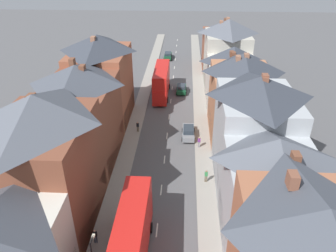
% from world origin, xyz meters
% --- Properties ---
extents(pavement_left, '(2.20, 104.00, 0.14)m').
position_xyz_m(pavement_left, '(-5.10, 38.00, 0.07)').
color(pavement_left, gray).
rests_on(pavement_left, ground).
extents(pavement_right, '(2.20, 104.00, 0.14)m').
position_xyz_m(pavement_right, '(5.10, 38.00, 0.07)').
color(pavement_right, gray).
rests_on(pavement_right, ground).
extents(centre_line_dashes, '(0.14, 97.80, 0.01)m').
position_xyz_m(centre_line_dashes, '(0.00, 36.00, 0.01)').
color(centre_line_dashes, silver).
rests_on(centre_line_dashes, ground).
extents(terrace_row_left, '(8.00, 52.61, 13.84)m').
position_xyz_m(terrace_row_left, '(-10.19, 14.18, 6.41)').
color(terrace_row_left, '#ADB2B7').
rests_on(terrace_row_left, ground).
extents(terrace_row_right, '(8.00, 77.70, 13.80)m').
position_xyz_m(terrace_row_right, '(10.19, 24.45, 6.01)').
color(terrace_row_right, brown).
rests_on(terrace_row_right, ground).
extents(double_decker_bus_lead, '(2.74, 10.80, 5.30)m').
position_xyz_m(double_decker_bus_lead, '(-1.81, 44.37, 2.82)').
color(double_decker_bus_lead, red).
rests_on(double_decker_bus_lead, ground).
extents(double_decker_bus_mid_street, '(2.74, 10.80, 5.30)m').
position_xyz_m(double_decker_bus_mid_street, '(-1.81, 8.47, 2.82)').
color(double_decker_bus_mid_street, red).
rests_on(double_decker_bus_mid_street, ground).
extents(car_near_blue, '(1.90, 4.39, 1.62)m').
position_xyz_m(car_near_blue, '(3.10, 29.91, 0.82)').
color(car_near_blue, gray).
rests_on(car_near_blue, ground).
extents(car_near_silver, '(1.90, 4.52, 1.60)m').
position_xyz_m(car_near_silver, '(-1.80, 66.36, 0.81)').
color(car_near_silver, '#144728').
rests_on(car_near_silver, ground).
extents(car_parked_left_a, '(1.90, 3.99, 1.69)m').
position_xyz_m(car_parked_left_a, '(-3.10, 8.79, 0.85)').
color(car_parked_left_a, black).
rests_on(car_parked_left_a, ground).
extents(car_parked_right_a, '(1.90, 3.93, 1.60)m').
position_xyz_m(car_parked_right_a, '(1.80, 45.94, 0.80)').
color(car_parked_right_a, '#144728').
rests_on(car_parked_right_a, ground).
extents(pedestrian_mid_left, '(0.36, 0.22, 1.61)m').
position_xyz_m(pedestrian_mid_left, '(-5.56, 10.07, 1.03)').
color(pedestrian_mid_left, '#3D4256').
rests_on(pedestrian_mid_left, pavement_left).
extents(pedestrian_mid_right, '(0.36, 0.22, 1.61)m').
position_xyz_m(pedestrian_mid_right, '(5.13, 19.59, 1.03)').
color(pedestrian_mid_right, brown).
rests_on(pedestrian_mid_right, pavement_right).
extents(pedestrian_far_left, '(0.36, 0.22, 1.61)m').
position_xyz_m(pedestrian_far_left, '(4.55, 27.03, 1.03)').
color(pedestrian_far_left, gray).
rests_on(pedestrian_far_left, pavement_right).
extents(pedestrian_far_right, '(0.36, 0.22, 1.61)m').
position_xyz_m(pedestrian_far_right, '(-4.37, 30.80, 1.03)').
color(pedestrian_far_right, brown).
rests_on(pedestrian_far_right, pavement_left).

